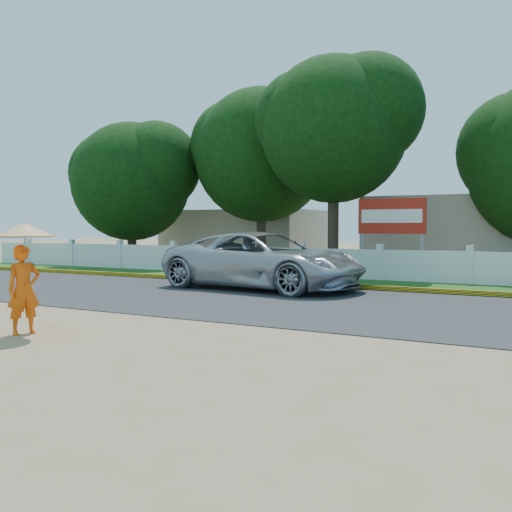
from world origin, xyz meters
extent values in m
plane|color=#9E8460|center=(0.00, 0.00, 0.00)|extent=(120.00, 120.00, 0.00)
cube|color=#38383A|center=(0.00, 4.50, 0.01)|extent=(60.00, 7.00, 0.02)
cube|color=#2D601E|center=(0.00, 9.75, 0.01)|extent=(60.00, 3.50, 0.03)
cube|color=yellow|center=(0.00, 8.05, 0.08)|extent=(40.00, 0.18, 0.16)
cube|color=silver|center=(0.00, 11.20, 0.55)|extent=(40.00, 0.10, 1.10)
cube|color=#B7AD99|center=(3.00, 18.00, 1.60)|extent=(10.00, 6.00, 3.20)
cube|color=#B7AD99|center=(-10.00, 19.00, 1.40)|extent=(8.00, 5.00, 2.80)
imported|color=#ACB0B5|center=(-2.36, 6.82, 0.88)|extent=(6.57, 3.57, 1.75)
imported|color=#E8570C|center=(-2.75, -1.63, 0.80)|extent=(0.56, 0.68, 1.60)
cylinder|color=gray|center=(-2.70, -1.63, 1.42)|extent=(0.02, 0.02, 1.04)
cone|color=tan|center=(-2.70, -1.63, 1.86)|extent=(1.09, 1.09, 0.26)
cylinder|color=gray|center=(-1.00, 12.30, 1.00)|extent=(0.12, 0.12, 2.00)
cylinder|color=gray|center=(1.20, 12.30, 1.00)|extent=(0.12, 0.12, 2.00)
cube|color=#AE1F12|center=(0.10, 12.30, 2.30)|extent=(2.50, 0.12, 1.30)
cube|color=silver|center=(0.10, 12.24, 2.30)|extent=(2.25, 0.02, 0.49)
cylinder|color=#473828|center=(-12.99, 13.18, 1.26)|extent=(0.44, 0.44, 2.52)
sphere|color=#113C0D|center=(-12.99, 13.18, 4.10)|extent=(5.77, 5.77, 5.77)
cylinder|color=#473828|center=(-2.42, 12.95, 2.07)|extent=(0.44, 0.44, 4.15)
sphere|color=#113C0D|center=(-2.42, 12.95, 5.74)|extent=(5.79, 5.79, 5.79)
cylinder|color=#473828|center=(-6.73, 14.96, 1.76)|extent=(0.44, 0.44, 3.52)
sphere|color=#113C0D|center=(-6.73, 14.96, 5.22)|extent=(6.20, 6.20, 6.20)
camera|label=1|loc=(5.71, -8.54, 1.93)|focal=40.00mm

